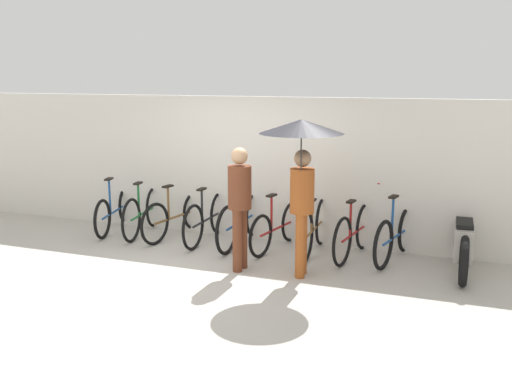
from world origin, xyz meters
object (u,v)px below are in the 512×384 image
(parked_bicycle_4, at_px, (242,220))
(parked_bicycle_5, at_px, (277,227))
(parked_bicycle_3, at_px, (207,218))
(parked_bicycle_8, at_px, (396,235))
(parked_bicycle_0, at_px, (115,210))
(pedestrian_leading, at_px, (240,199))
(motorcycle, at_px, (463,243))
(pedestrian_center, at_px, (302,152))
(parked_bicycle_7, at_px, (354,232))
(parked_bicycle_2, at_px, (176,215))
(parked_bicycle_1, at_px, (143,212))
(parked_bicycle_6, at_px, (314,228))

(parked_bicycle_4, distance_m, parked_bicycle_5, 0.60)
(parked_bicycle_3, distance_m, parked_bicycle_8, 2.98)
(parked_bicycle_0, height_order, pedestrian_leading, pedestrian_leading)
(motorcycle, bearing_deg, parked_bicycle_4, 87.48)
(parked_bicycle_5, relative_size, motorcycle, 0.81)
(parked_bicycle_0, height_order, pedestrian_center, pedestrian_center)
(parked_bicycle_7, bearing_deg, parked_bicycle_2, 97.54)
(parked_bicycle_7, height_order, pedestrian_center, pedestrian_center)
(parked_bicycle_1, relative_size, pedestrian_center, 0.81)
(motorcycle, bearing_deg, parked_bicycle_5, 87.77)
(pedestrian_leading, bearing_deg, pedestrian_center, -179.73)
(parked_bicycle_3, distance_m, pedestrian_leading, 1.63)
(parked_bicycle_4, distance_m, parked_bicycle_7, 1.79)
(parked_bicycle_4, bearing_deg, parked_bicycle_3, 93.41)
(parked_bicycle_6, height_order, pedestrian_center, pedestrian_center)
(parked_bicycle_5, relative_size, pedestrian_leading, 0.95)
(parked_bicycle_3, height_order, parked_bicycle_5, parked_bicycle_3)
(parked_bicycle_5, relative_size, parked_bicycle_6, 0.94)
(parked_bicycle_2, distance_m, parked_bicycle_7, 2.98)
(parked_bicycle_0, xyz_separation_m, parked_bicycle_6, (3.57, -0.08, 0.04))
(parked_bicycle_0, height_order, parked_bicycle_7, parked_bicycle_7)
(parked_bicycle_3, relative_size, parked_bicycle_8, 1.04)
(parked_bicycle_2, xyz_separation_m, pedestrian_center, (2.48, -1.20, 1.32))
(parked_bicycle_1, height_order, parked_bicycle_4, parked_bicycle_4)
(parked_bicycle_2, height_order, pedestrian_center, pedestrian_center)
(parked_bicycle_2, xyz_separation_m, parked_bicycle_8, (3.57, -0.00, 0.01))
(parked_bicycle_4, xyz_separation_m, motorcycle, (3.30, -0.06, -0.01))
(parked_bicycle_6, height_order, motorcycle, parked_bicycle_6)
(pedestrian_leading, relative_size, pedestrian_center, 0.81)
(parked_bicycle_3, bearing_deg, parked_bicycle_6, -90.82)
(parked_bicycle_5, bearing_deg, motorcycle, -80.20)
(parked_bicycle_5, xyz_separation_m, parked_bicycle_8, (1.79, 0.07, 0.03))
(parked_bicycle_1, height_order, parked_bicycle_3, parked_bicycle_1)
(parked_bicycle_2, distance_m, parked_bicycle_8, 3.57)
(pedestrian_center, bearing_deg, parked_bicycle_8, -138.94)
(motorcycle, bearing_deg, parked_bicycle_0, 87.47)
(parked_bicycle_5, height_order, motorcycle, parked_bicycle_5)
(parked_bicycle_0, relative_size, parked_bicycle_2, 0.99)
(parked_bicycle_5, relative_size, parked_bicycle_8, 0.98)
(parked_bicycle_6, bearing_deg, parked_bicycle_8, -86.76)
(parked_bicycle_0, xyz_separation_m, motorcycle, (5.69, -0.11, 0.03))
(parked_bicycle_4, relative_size, parked_bicycle_8, 1.11)
(parked_bicycle_2, height_order, parked_bicycle_6, parked_bicycle_6)
(parked_bicycle_1, distance_m, pedestrian_leading, 2.55)
(parked_bicycle_6, bearing_deg, parked_bicycle_1, 88.96)
(parked_bicycle_4, relative_size, parked_bicycle_6, 1.07)
(parked_bicycle_0, relative_size, parked_bicycle_1, 1.01)
(parked_bicycle_0, height_order, parked_bicycle_3, parked_bicycle_3)
(parked_bicycle_8, relative_size, pedestrian_leading, 0.97)
(parked_bicycle_6, bearing_deg, parked_bicycle_0, 88.37)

